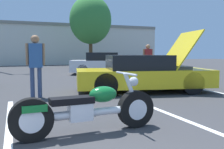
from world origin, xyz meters
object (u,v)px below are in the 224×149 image
show_car_hood_open (144,74)px  spectator_by_show_car (148,59)px  spectator_midground (36,60)px  parked_car_right_row (104,64)px  motorcycle (87,110)px  tree_background (90,20)px

show_car_hood_open → spectator_by_show_car: bearing=71.0°
spectator_midground → parked_car_right_row: bearing=56.4°
motorcycle → show_car_hood_open: 4.51m
show_car_hood_open → spectator_by_show_car: 3.82m
tree_background → spectator_by_show_car: tree_background is taller
tree_background → show_car_hood_open: bearing=-99.9°
parked_car_right_row → motorcycle: bearing=-90.7°
show_car_hood_open → parked_car_right_row: show_car_hood_open is taller
tree_background → parked_car_right_row: (-1.39, -7.44, -3.56)m
show_car_hood_open → spectator_by_show_car: show_car_hood_open is taller
show_car_hood_open → spectator_midground: bearing=-169.8°
parked_car_right_row → spectator_by_show_car: size_ratio=2.62×
spectator_midground → spectator_by_show_car: bearing=29.8°
tree_background → show_car_hood_open: tree_background is taller
show_car_hood_open → parked_car_right_row: 7.00m
motorcycle → parked_car_right_row: bearing=66.1°
show_car_hood_open → spectator_midground: (-3.38, 0.15, 0.47)m
tree_background → parked_car_right_row: 8.37m
tree_background → spectator_midground: bearing=-112.5°
spectator_midground → show_car_hood_open: bearing=-2.5°
motorcycle → show_car_hood_open: bearing=47.3°
motorcycle → spectator_by_show_car: spectator_by_show_car is taller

